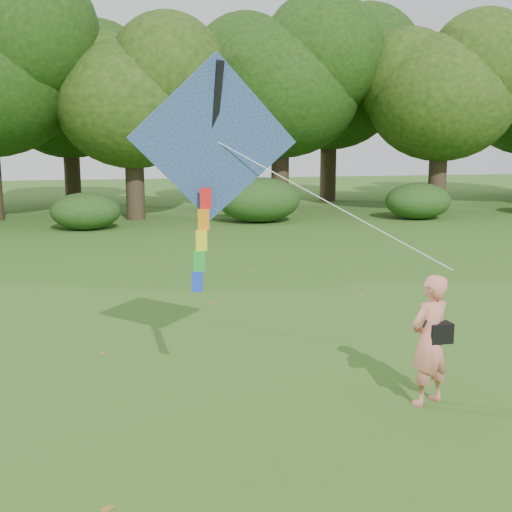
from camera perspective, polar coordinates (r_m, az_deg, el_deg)
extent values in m
plane|color=#265114|center=(9.38, 7.08, -11.04)|extent=(100.00, 100.00, 0.00)
imported|color=#DD7A68|center=(8.60, 15.16, -7.24)|extent=(0.73, 0.61, 1.72)
cube|color=black|center=(8.60, 16.00, -6.56)|extent=(0.30, 0.20, 0.26)
cylinder|color=black|center=(8.45, 15.43, -4.49)|extent=(0.33, 0.14, 0.47)
cube|color=#2530A4|center=(7.84, -3.81, 10.29)|extent=(2.05, 0.49, 2.00)
cube|color=black|center=(7.87, -3.85, 10.29)|extent=(0.20, 0.64, 1.80)
cylinder|color=white|center=(7.97, 7.13, 4.39)|extent=(2.95, 0.59, 1.63)
cube|color=red|center=(7.88, -4.50, 5.12)|extent=(0.14, 0.06, 0.26)
cube|color=orange|center=(7.90, -4.69, 3.24)|extent=(0.14, 0.06, 0.26)
cube|color=yellow|center=(7.94, -4.87, 1.37)|extent=(0.14, 0.06, 0.26)
cube|color=green|center=(7.98, -5.06, -0.48)|extent=(0.14, 0.06, 0.26)
cube|color=blue|center=(8.02, -5.24, -2.32)|extent=(0.14, 0.06, 0.26)
cylinder|color=#3A2D1E|center=(28.28, -10.71, 6.40)|extent=(0.80, 0.80, 3.15)
ellipsoid|color=#1E3F11|center=(28.27, -10.93, 13.15)|extent=(6.40, 6.40, 5.44)
cylinder|color=#3A2D1E|center=(31.29, 2.15, 7.40)|extent=(0.86, 0.86, 3.67)
ellipsoid|color=#1E3F11|center=(31.34, 2.20, 14.59)|extent=(7.60, 7.60, 6.46)
cylinder|color=#3A2D1E|center=(31.56, 15.83, 6.83)|extent=(0.83, 0.83, 3.43)
ellipsoid|color=#1E3F11|center=(31.57, 16.15, 13.33)|extent=(6.80, 6.80, 5.78)
cylinder|color=#3A2D1E|center=(35.80, -16.02, 7.23)|extent=(0.84, 0.84, 3.50)
ellipsoid|color=#1E3F11|center=(35.82, -16.31, 13.11)|extent=(7.00, 7.00, 5.95)
cylinder|color=#3A2D1E|center=(36.75, 6.43, 8.04)|extent=(0.90, 0.90, 4.02)
ellipsoid|color=#1E3F11|center=(36.83, 6.57, 14.52)|extent=(7.80, 7.80, 6.63)
ellipsoid|color=#264919|center=(25.47, -14.90, 3.87)|extent=(2.66, 2.09, 1.42)
ellipsoid|color=#264919|center=(26.90, 0.25, 5.02)|extent=(3.50, 2.75, 1.88)
ellipsoid|color=#264919|center=(28.84, 14.21, 4.76)|extent=(2.94, 2.31, 1.58)
cube|color=olive|center=(20.01, 9.43, 0.37)|extent=(0.13, 0.14, 0.01)
cube|color=olive|center=(16.90, -0.47, -1.30)|extent=(0.14, 0.14, 0.01)
cube|color=olive|center=(10.77, -13.48, -8.37)|extent=(0.10, 0.13, 0.01)
cube|color=olive|center=(13.60, -3.97, -4.19)|extent=(0.14, 0.13, 0.01)
cube|color=olive|center=(19.23, -3.85, 0.09)|extent=(0.14, 0.13, 0.01)
cube|color=olive|center=(19.16, -9.24, -0.06)|extent=(0.14, 0.14, 0.01)
cube|color=olive|center=(14.40, 9.34, -3.49)|extent=(0.14, 0.11, 0.01)
cube|color=olive|center=(14.34, 16.22, -3.83)|extent=(0.14, 0.14, 0.01)
cube|color=olive|center=(6.58, -13.09, -21.04)|extent=(0.14, 0.14, 0.01)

